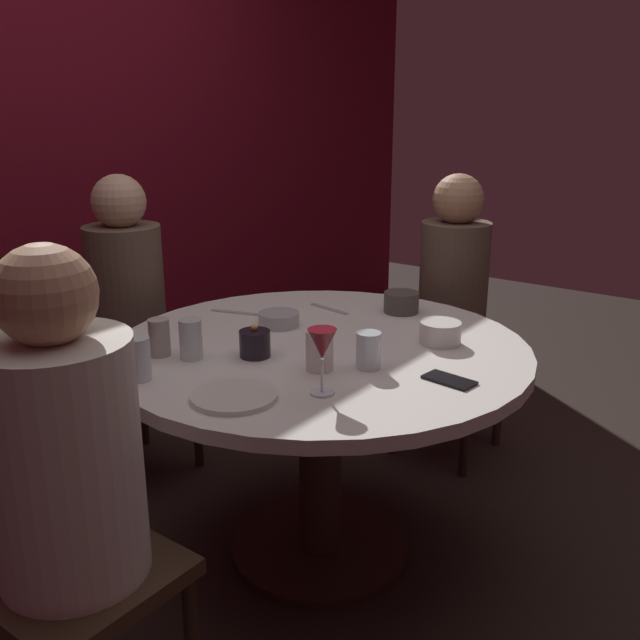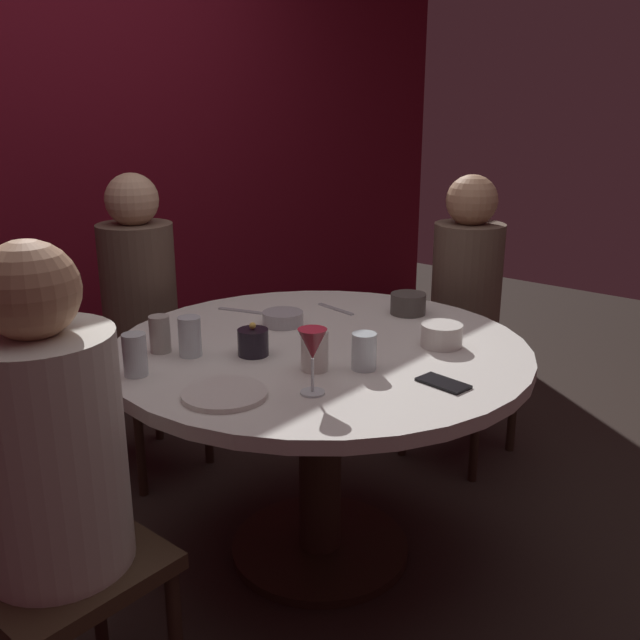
{
  "view_description": "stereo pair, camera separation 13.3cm",
  "coord_description": "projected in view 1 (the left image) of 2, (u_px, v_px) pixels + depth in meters",
  "views": [
    {
      "loc": [
        -1.67,
        -1.23,
        1.48
      ],
      "look_at": [
        0.0,
        0.0,
        0.83
      ],
      "focal_mm": 39.71,
      "sensor_mm": 36.0,
      "label": 1
    },
    {
      "loc": [
        -1.59,
        -1.34,
        1.48
      ],
      "look_at": [
        0.0,
        0.0,
        0.83
      ],
      "focal_mm": 39.71,
      "sensor_mm": 36.0,
      "label": 2
    }
  ],
  "objects": [
    {
      "name": "dinner_plate",
      "position": [
        234.0,
        396.0,
        1.8
      ],
      "size": [
        0.22,
        0.22,
        0.01
      ],
      "primitive_type": "cylinder",
      "color": "silver",
      "rests_on": "dining_table"
    },
    {
      "name": "cup_center_front",
      "position": [
        159.0,
        337.0,
        2.09
      ],
      "size": [
        0.06,
        0.06,
        0.11
      ],
      "primitive_type": "cylinder",
      "color": "#B2ADA3",
      "rests_on": "dining_table"
    },
    {
      "name": "bowl_small_white",
      "position": [
        401.0,
        302.0,
        2.52
      ],
      "size": [
        0.12,
        0.12,
        0.07
      ],
      "primitive_type": "cylinder",
      "color": "#4C4742",
      "rests_on": "dining_table"
    },
    {
      "name": "bowl_salad_center",
      "position": [
        440.0,
        333.0,
        2.2
      ],
      "size": [
        0.13,
        0.13,
        0.07
      ],
      "primitive_type": "cylinder",
      "color": "silver",
      "rests_on": "dining_table"
    },
    {
      "name": "ground_plane",
      "position": [
        320.0,
        550.0,
        2.42
      ],
      "size": [
        8.0,
        8.0,
        0.0
      ],
      "primitive_type": "plane",
      "color": "#2D231E"
    },
    {
      "name": "candle_holder",
      "position": [
        255.0,
        343.0,
        2.09
      ],
      "size": [
        0.09,
        0.09,
        0.1
      ],
      "color": "black",
      "rests_on": "dining_table"
    },
    {
      "name": "bowl_serving_large",
      "position": [
        279.0,
        319.0,
        2.38
      ],
      "size": [
        0.14,
        0.14,
        0.05
      ],
      "primitive_type": "cylinder",
      "color": "#B7B7BC",
      "rests_on": "dining_table"
    },
    {
      "name": "cup_by_left_diner",
      "position": [
        320.0,
        350.0,
        1.98
      ],
      "size": [
        0.08,
        0.08,
        0.12
      ],
      "primitive_type": "cylinder",
      "color": "silver",
      "rests_on": "dining_table"
    },
    {
      "name": "seated_diner_back",
      "position": [
        127.0,
        297.0,
        2.73
      ],
      "size": [
        0.4,
        0.4,
        1.22
      ],
      "rotation": [
        0.0,
        0.0,
        4.71
      ],
      "color": "#3F2D1E",
      "rests_on": "ground"
    },
    {
      "name": "cup_near_candle",
      "position": [
        368.0,
        350.0,
        1.99
      ],
      "size": [
        0.07,
        0.07,
        0.11
      ],
      "primitive_type": "cylinder",
      "color": "silver",
      "rests_on": "dining_table"
    },
    {
      "name": "back_wall",
      "position": [
        12.0,
        144.0,
        2.94
      ],
      "size": [
        6.0,
        0.1,
        2.6
      ],
      "primitive_type": "cube",
      "color": "maroon",
      "rests_on": "ground"
    },
    {
      "name": "fork_near_plate",
      "position": [
        234.0,
        312.0,
        2.52
      ],
      "size": [
        0.07,
        0.18,
        0.01
      ],
      "primitive_type": "cube",
      "rotation": [
        0.0,
        0.0,
        0.32
      ],
      "color": "#B7B7BC",
      "rests_on": "dining_table"
    },
    {
      "name": "knife_near_plate",
      "position": [
        329.0,
        309.0,
        2.56
      ],
      "size": [
        0.05,
        0.18,
        0.01
      ],
      "primitive_type": "cube",
      "rotation": [
        0.0,
        0.0,
        -0.17
      ],
      "color": "#B7B7BC",
      "rests_on": "dining_table"
    },
    {
      "name": "wine_glass",
      "position": [
        322.0,
        347.0,
        1.8
      ],
      "size": [
        0.08,
        0.08,
        0.18
      ],
      "color": "silver",
      "rests_on": "dining_table"
    },
    {
      "name": "cell_phone",
      "position": [
        449.0,
        380.0,
        1.91
      ],
      "size": [
        0.09,
        0.15,
        0.01
      ],
      "primitive_type": "cube",
      "rotation": [
        0.0,
        0.0,
        3.03
      ],
      "color": "black",
      "rests_on": "dining_table"
    },
    {
      "name": "cup_far_edge",
      "position": [
        138.0,
        359.0,
        1.91
      ],
      "size": [
        0.07,
        0.07,
        0.12
      ],
      "primitive_type": "cylinder",
      "color": "silver",
      "rests_on": "dining_table"
    },
    {
      "name": "seated_diner_right",
      "position": [
        453.0,
        287.0,
        2.91
      ],
      "size": [
        0.4,
        0.4,
        1.2
      ],
      "rotation": [
        0.0,
        0.0,
        3.14
      ],
      "color": "#3F2D1E",
      "rests_on": "ground"
    },
    {
      "name": "dining_table",
      "position": [
        320.0,
        392.0,
        2.25
      ],
      "size": [
        1.3,
        1.3,
        0.75
      ],
      "color": "silver",
      "rests_on": "ground"
    },
    {
      "name": "cup_by_right_diner",
      "position": [
        191.0,
        339.0,
        2.06
      ],
      "size": [
        0.07,
        0.07,
        0.12
      ],
      "primitive_type": "cylinder",
      "color": "silver",
      "rests_on": "dining_table"
    },
    {
      "name": "seated_diner_left",
      "position": [
        65.0,
        460.0,
        1.5
      ],
      "size": [
        0.4,
        0.4,
        1.21
      ],
      "rotation": [
        0.0,
        0.0,
        6.28
      ],
      "color": "#3F2D1E",
      "rests_on": "ground"
    }
  ]
}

